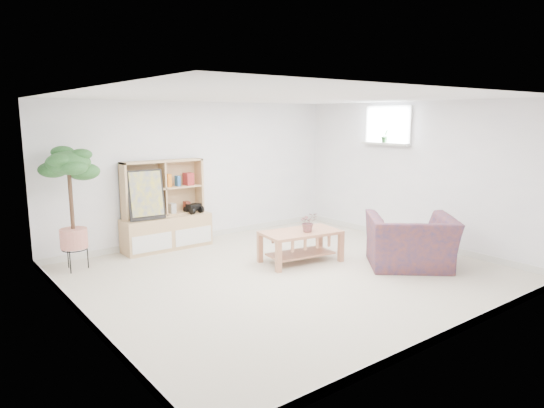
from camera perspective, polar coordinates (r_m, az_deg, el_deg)
floor at (r=6.80m, az=2.02°, el=-8.18°), size 5.50×5.00×0.01m
ceiling at (r=6.46m, az=2.15°, el=12.47°), size 5.50×5.00×0.01m
walls at (r=6.52m, az=2.08°, el=1.88°), size 5.51×5.01×2.40m
baseboard at (r=6.78m, az=2.02°, el=-7.78°), size 5.50×5.00×0.10m
window at (r=8.83m, az=13.52°, el=8.99°), size 0.10×0.98×0.68m
window_sill at (r=8.79m, az=13.19°, el=6.91°), size 0.14×1.00×0.04m
storage_unit at (r=8.08m, az=-12.37°, el=-0.14°), size 1.45×0.49×1.45m
poster at (r=7.84m, az=-14.61°, el=1.03°), size 0.58×0.17×0.79m
toy_truck at (r=8.26m, az=-9.20°, el=-0.45°), size 0.38×0.29×0.18m
coffee_table at (r=7.28m, az=3.38°, el=-5.01°), size 1.23×0.79×0.47m
table_plant at (r=7.16m, az=4.28°, el=-2.13°), size 0.33×0.31×0.29m
floor_tree at (r=7.29m, az=-22.50°, el=-0.58°), size 0.74×0.74×1.76m
armchair at (r=7.22m, az=15.98°, el=-3.90°), size 1.55×1.54×0.87m
sill_plant at (r=8.80m, az=13.12°, el=7.80°), size 0.14×0.11×0.23m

